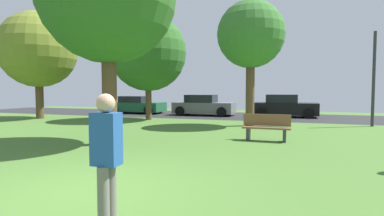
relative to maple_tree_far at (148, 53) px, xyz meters
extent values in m
plane|color=#47702D|center=(4.78, -11.65, -3.89)|extent=(44.00, 44.00, 0.00)
cube|color=#28282B|center=(4.78, 4.35, -3.89)|extent=(44.00, 6.40, 0.01)
cylinder|color=brown|center=(0.00, 0.00, -2.77)|extent=(0.35, 0.35, 2.24)
sphere|color=#2D6023|center=(0.00, 0.00, 0.01)|extent=(4.45, 4.45, 4.45)
cylinder|color=brown|center=(6.06, -1.09, -2.22)|extent=(0.42, 0.42, 3.34)
sphere|color=#38702D|center=(6.06, -1.09, 0.52)|extent=(3.23, 3.23, 3.23)
cylinder|color=brown|center=(2.59, -7.64, -2.14)|extent=(0.46, 0.46, 3.51)
cylinder|color=brown|center=(-6.64, -1.50, -2.66)|extent=(0.46, 0.46, 2.46)
sphere|color=olive|center=(-6.64, -1.50, 0.30)|extent=(4.56, 4.56, 4.56)
cylinder|color=slate|center=(6.08, -12.86, -3.47)|extent=(0.14, 0.14, 0.83)
cylinder|color=slate|center=(6.07, -12.70, -3.47)|extent=(0.14, 0.14, 0.83)
cube|color=#23519E|center=(6.08, -12.78, -2.75)|extent=(0.33, 0.24, 0.62)
sphere|color=tan|center=(6.08, -12.78, -2.32)|extent=(0.23, 0.23, 0.23)
cube|color=#195633|center=(-3.16, 4.27, -3.40)|extent=(4.04, 1.89, 0.68)
cube|color=black|center=(-3.37, 4.27, -2.83)|extent=(1.94, 1.67, 0.46)
cylinder|color=black|center=(-1.75, 5.21, -3.57)|extent=(0.64, 0.22, 0.64)
cylinder|color=black|center=(-1.75, 3.32, -3.57)|extent=(0.64, 0.22, 0.64)
cylinder|color=black|center=(-4.58, 5.21, -3.57)|extent=(0.64, 0.22, 0.64)
cylinder|color=black|center=(-4.58, 3.32, -3.57)|extent=(0.64, 0.22, 0.64)
cube|color=slate|center=(2.17, 4.05, -3.37)|extent=(4.14, 1.73, 0.75)
cube|color=black|center=(1.96, 4.05, -2.73)|extent=(1.99, 1.53, 0.52)
cylinder|color=black|center=(3.62, 4.91, -3.57)|extent=(0.64, 0.22, 0.64)
cylinder|color=black|center=(3.62, 3.18, -3.57)|extent=(0.64, 0.22, 0.64)
cylinder|color=black|center=(0.72, 4.91, -3.57)|extent=(0.64, 0.22, 0.64)
cylinder|color=black|center=(0.72, 3.18, -3.57)|extent=(0.64, 0.22, 0.64)
cube|color=black|center=(7.50, 4.68, -3.36)|extent=(4.04, 1.72, 0.77)
cube|color=black|center=(7.29, 4.68, -2.71)|extent=(1.94, 1.51, 0.53)
cylinder|color=black|center=(8.91, 5.54, -3.57)|extent=(0.64, 0.22, 0.64)
cylinder|color=black|center=(8.91, 3.82, -3.57)|extent=(0.64, 0.22, 0.64)
cylinder|color=black|center=(6.08, 5.54, -3.57)|extent=(0.64, 0.22, 0.64)
cylinder|color=black|center=(6.08, 3.82, -3.57)|extent=(0.64, 0.22, 0.64)
cube|color=brown|center=(7.24, -5.36, -3.44)|extent=(1.60, 0.44, 0.06)
cube|color=brown|center=(7.24, -5.16, -3.19)|extent=(1.60, 0.06, 0.40)
cube|color=#333338|center=(7.84, -5.36, -3.66)|extent=(0.10, 0.40, 0.45)
cube|color=#333338|center=(6.64, -5.36, -3.66)|extent=(0.10, 0.40, 0.45)
cylinder|color=#2D2D33|center=(11.62, 0.55, -1.64)|extent=(0.14, 0.14, 4.50)
camera|label=1|loc=(8.20, -15.77, -2.17)|focal=28.16mm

